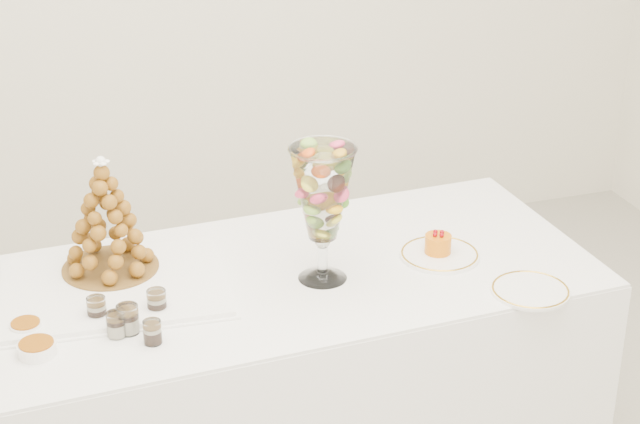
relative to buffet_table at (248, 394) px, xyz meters
name	(u,v)px	position (x,y,z in m)	size (l,w,h in m)	color
buffet_table	(248,394)	(0.00, 0.00, 0.00)	(2.03, 0.87, 0.76)	white
lace_tray	(113,288)	(-0.35, 0.06, 0.39)	(0.60, 0.45, 0.02)	white
macaron_vase	(323,195)	(0.21, -0.05, 0.63)	(0.18, 0.18, 0.39)	white
cake_plate	(439,255)	(0.58, -0.04, 0.38)	(0.23, 0.23, 0.01)	white
spare_plate	(530,291)	(0.72, -0.31, 0.38)	(0.22, 0.22, 0.01)	white
verrine_a	(97,309)	(-0.42, -0.09, 0.41)	(0.05, 0.05, 0.07)	white
verrine_b	(128,319)	(-0.35, -0.17, 0.42)	(0.06, 0.06, 0.08)	white
verrine_c	(157,302)	(-0.26, -0.10, 0.41)	(0.05, 0.05, 0.07)	white
verrine_d	(116,325)	(-0.38, -0.18, 0.41)	(0.05, 0.05, 0.07)	white
verrine_e	(152,332)	(-0.30, -0.24, 0.41)	(0.05, 0.05, 0.06)	white
ramekin_back	(26,328)	(-0.60, -0.08, 0.39)	(0.08, 0.08, 0.03)	white
ramekin_front	(37,349)	(-0.58, -0.20, 0.39)	(0.10, 0.10, 0.03)	white
croquembouche	(106,215)	(-0.34, 0.15, 0.56)	(0.27, 0.27, 0.34)	brown
mousse_cake	(438,244)	(0.57, -0.03, 0.42)	(0.08, 0.08, 0.07)	orange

